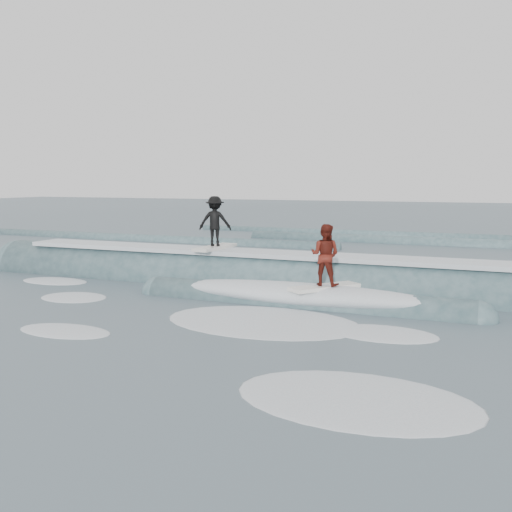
% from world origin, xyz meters
% --- Properties ---
extents(ground, '(160.00, 160.00, 0.00)m').
position_xyz_m(ground, '(0.00, 0.00, 0.00)').
color(ground, '#40545D').
rests_on(ground, ground).
extents(breaking_wave, '(22.52, 3.83, 2.10)m').
position_xyz_m(breaking_wave, '(0.26, 3.37, 0.05)').
color(breaking_wave, '#36535B').
rests_on(breaking_wave, ground).
extents(surfer_black, '(1.18, 2.03, 1.72)m').
position_xyz_m(surfer_black, '(-1.86, 3.69, 1.95)').
color(surfer_black, silver).
rests_on(surfer_black, ground).
extents(surfer_red, '(1.68, 1.90, 1.73)m').
position_xyz_m(surfer_red, '(2.47, 1.49, 1.30)').
color(surfer_red, white).
rests_on(surfer_red, ground).
extents(whitewater, '(14.22, 8.20, 0.10)m').
position_xyz_m(whitewater, '(0.47, -1.34, 0.00)').
color(whitewater, white).
rests_on(whitewater, ground).
extents(far_swells, '(37.79, 8.65, 0.80)m').
position_xyz_m(far_swells, '(-1.95, 17.65, 0.00)').
color(far_swells, '#36535B').
rests_on(far_swells, ground).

